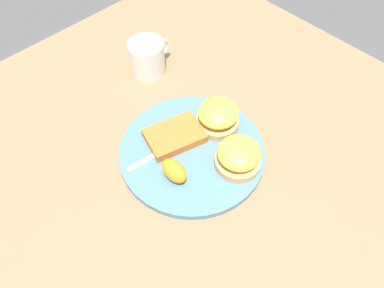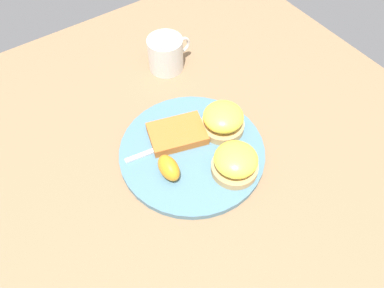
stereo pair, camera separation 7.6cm
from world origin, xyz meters
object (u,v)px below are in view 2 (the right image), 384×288
(sandwich_benedict_left, at_px, (235,162))
(orange_wedge, at_px, (169,168))
(fork, at_px, (178,141))
(hashbrown_patty, at_px, (177,134))
(sandwich_benedict_right, at_px, (223,120))
(cup, at_px, (166,54))

(sandwich_benedict_left, bearing_deg, orange_wedge, 149.47)
(sandwich_benedict_left, xyz_separation_m, fork, (-0.05, 0.12, -0.03))
(hashbrown_patty, bearing_deg, sandwich_benedict_left, -70.73)
(sandwich_benedict_left, bearing_deg, sandwich_benedict_right, 65.53)
(hashbrown_patty, height_order, fork, hashbrown_patty)
(sandwich_benedict_right, bearing_deg, sandwich_benedict_left, -114.47)
(cup, bearing_deg, fork, -116.63)
(sandwich_benedict_left, height_order, sandwich_benedict_right, same)
(sandwich_benedict_left, xyz_separation_m, cup, (0.06, 0.35, -0.00))
(sandwich_benedict_right, bearing_deg, hashbrown_patty, 158.46)
(fork, xyz_separation_m, cup, (0.11, 0.22, 0.03))
(sandwich_benedict_right, height_order, hashbrown_patty, sandwich_benedict_right)
(fork, distance_m, cup, 0.25)
(orange_wedge, height_order, cup, cup)
(sandwich_benedict_left, height_order, hashbrown_patty, sandwich_benedict_left)
(sandwich_benedict_left, distance_m, sandwich_benedict_right, 0.11)
(sandwich_benedict_right, distance_m, orange_wedge, 0.16)
(cup, bearing_deg, hashbrown_patty, -116.61)
(sandwich_benedict_left, distance_m, orange_wedge, 0.13)
(hashbrown_patty, height_order, cup, cup)
(cup, bearing_deg, sandwich_benedict_left, -99.53)
(sandwich_benedict_left, xyz_separation_m, sandwich_benedict_right, (0.05, 0.10, 0.00))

